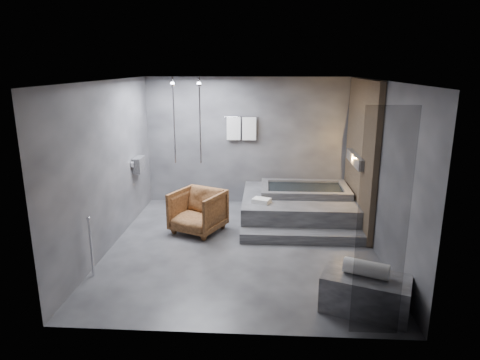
{
  "coord_description": "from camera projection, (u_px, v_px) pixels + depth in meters",
  "views": [
    {
      "loc": [
        0.38,
        -6.84,
        3.03
      ],
      "look_at": [
        -0.05,
        0.3,
        1.11
      ],
      "focal_mm": 32.0,
      "sensor_mm": 36.0,
      "label": 1
    }
  ],
  "objects": [
    {
      "name": "deck_towel",
      "position": [
        261.0,
        201.0,
        8.13
      ],
      "size": [
        0.39,
        0.34,
        0.09
      ],
      "primitive_type": "cube",
      "rotation": [
        0.0,
        0.0,
        -0.37
      ],
      "color": "silver",
      "rests_on": "tub_deck"
    },
    {
      "name": "driftwood_chair",
      "position": [
        198.0,
        211.0,
        7.97
      ],
      "size": [
        1.14,
        1.15,
        0.8
      ],
      "primitive_type": "imported",
      "rotation": [
        0.0,
        0.0,
        -0.43
      ],
      "color": "#402210",
      "rests_on": "ground"
    },
    {
      "name": "rolled_towel",
      "position": [
        366.0,
        268.0,
        5.33
      ],
      "size": [
        0.59,
        0.4,
        0.2
      ],
      "primitive_type": "cylinder",
      "rotation": [
        0.0,
        1.57,
        -0.41
      ],
      "color": "white",
      "rests_on": "concrete_bench"
    },
    {
      "name": "tub_deck",
      "position": [
        298.0,
        207.0,
        8.68
      ],
      "size": [
        2.2,
        2.0,
        0.5
      ],
      "primitive_type": "cube",
      "color": "#313133",
      "rests_on": "ground"
    },
    {
      "name": "room",
      "position": [
        266.0,
        145.0,
        7.17
      ],
      "size": [
        5.0,
        5.04,
        2.82
      ],
      "color": "#2C2C2F",
      "rests_on": "ground"
    },
    {
      "name": "tub_step",
      "position": [
        302.0,
        237.0,
        7.58
      ],
      "size": [
        2.2,
        0.36,
        0.18
      ],
      "primitive_type": "cube",
      "color": "#313133",
      "rests_on": "ground"
    },
    {
      "name": "concrete_bench",
      "position": [
        365.0,
        294.0,
        5.41
      ],
      "size": [
        1.2,
        0.92,
        0.48
      ],
      "primitive_type": "cube",
      "rotation": [
        0.0,
        0.0,
        -0.36
      ],
      "color": "#353638",
      "rests_on": "ground"
    }
  ]
}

